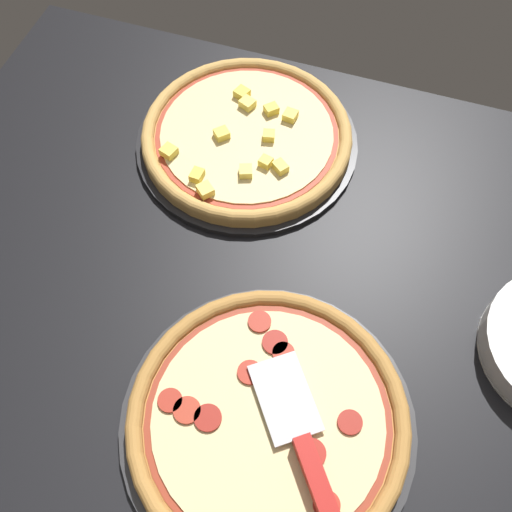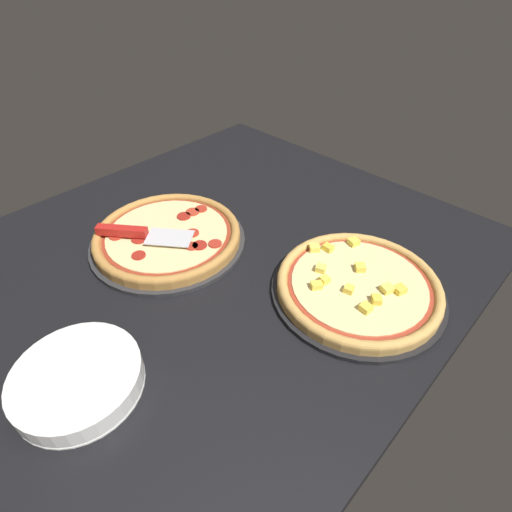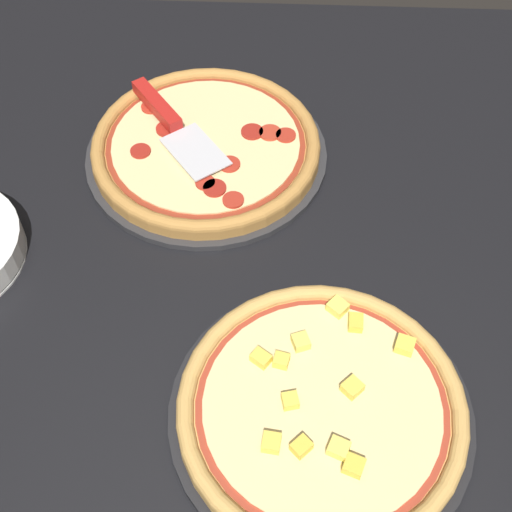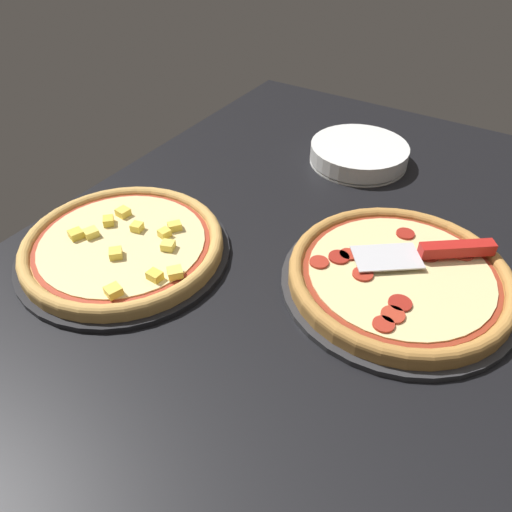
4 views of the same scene
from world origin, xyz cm
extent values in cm
cube|color=black|center=(0.00, 0.00, -1.80)|extent=(131.41, 105.13, 3.60)
cylinder|color=#2D2D30|center=(-0.68, -11.18, 0.50)|extent=(37.33, 37.33, 1.00)
cylinder|color=#B77F3D|center=(-0.68, -11.18, 1.88)|extent=(35.09, 35.09, 1.75)
torus|color=#B77F3D|center=(-0.68, -11.18, 2.75)|extent=(35.09, 35.09, 2.13)
cylinder|color=maroon|center=(-0.68, -11.18, 2.83)|extent=(30.50, 30.50, 0.15)
cylinder|color=beige|center=(-0.68, -11.18, 2.95)|extent=(28.77, 28.77, 0.40)
cylinder|color=#AD2D1E|center=(-12.86, -12.98, 3.35)|extent=(3.09, 3.09, 0.40)
cylinder|color=#AD2D1E|center=(-1.38, -2.59, 3.35)|extent=(2.91, 2.91, 0.40)
cylinder|color=#B73823|center=(-10.43, -13.45, 3.35)|extent=(3.44, 3.44, 0.40)
cylinder|color=#AD2D1E|center=(8.65, -18.51, 3.35)|extent=(3.16, 3.16, 0.40)
cylinder|color=maroon|center=(8.92, -8.58, 3.35)|extent=(3.09, 3.09, 0.40)
cylinder|color=maroon|center=(-7.66, -13.52, 3.35)|extent=(3.44, 3.44, 0.40)
cylinder|color=maroon|center=(5.46, -13.58, 3.35)|extent=(3.55, 3.55, 0.40)
cylinder|color=maroon|center=(-2.83, -1.58, 3.35)|extent=(3.39, 3.39, 0.40)
cylinder|color=#AD2D1E|center=(-5.65, 0.57, 3.35)|extent=(3.10, 3.10, 0.40)
cylinder|color=#AD2D1E|center=(-4.63, -6.46, 3.35)|extent=(3.24, 3.24, 0.40)
cylinder|color=black|center=(-17.97, 31.44, 0.50)|extent=(36.24, 36.24, 1.00)
cylinder|color=tan|center=(-17.97, 31.44, 1.79)|extent=(34.07, 34.07, 1.59)
torus|color=tan|center=(-17.97, 31.44, 2.59)|extent=(34.07, 34.07, 2.08)
cylinder|color=#A33823|center=(-17.97, 31.44, 2.66)|extent=(29.61, 29.61, 0.15)
cylinder|color=beige|center=(-17.97, 31.44, 2.79)|extent=(27.93, 27.93, 0.40)
cube|color=#F4D64C|center=(-10.63, 25.95, 3.64)|extent=(2.84, 2.72, 1.31)
cube|color=#F9E05B|center=(-19.69, 36.83, 3.64)|extent=(2.84, 2.75, 1.31)
cube|color=#F4D64C|center=(-28.07, 23.38, 3.64)|extent=(2.80, 2.76, 1.31)
cube|color=#F4D64C|center=(-13.09, 26.17, 3.64)|extent=(2.18, 2.11, 1.31)
cube|color=yellow|center=(-22.22, 20.42, 3.64)|extent=(1.90, 2.35, 1.31)
cube|color=yellow|center=(-15.56, 36.84, 3.64)|extent=(2.76, 2.75, 1.31)
cube|color=yellow|center=(-21.30, 38.73, 3.64)|extent=(2.76, 2.73, 1.31)
cube|color=#F9E05B|center=(-15.40, 23.47, 3.64)|extent=(2.55, 2.62, 1.31)
cube|color=#F9E05B|center=(-20.03, 18.22, 3.64)|extent=(3.09, 3.07, 1.31)
cube|color=#F4D64C|center=(-21.46, 29.35, 3.64)|extent=(2.97, 2.97, 1.31)
cube|color=#F4D64C|center=(-14.24, 31.35, 3.64)|extent=(2.22, 2.20, 1.31)
cube|color=#F4D64C|center=(-12.22, 36.52, 3.64)|extent=(2.32, 2.39, 1.31)
cube|color=silver|center=(0.58, -8.31, 3.94)|extent=(11.49, 12.30, 0.24)
cube|color=red|center=(7.40, -17.34, 4.82)|extent=(9.04, 10.97, 2.00)
camera|label=1|loc=(3.97, -29.89, 76.37)|focal=42.00mm
camera|label=2|loc=(39.85, 57.38, 60.29)|focal=28.00mm
camera|label=3|loc=(-11.92, 67.61, 79.29)|focal=50.00mm
camera|label=4|loc=(-62.16, -22.95, 54.91)|focal=35.00mm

